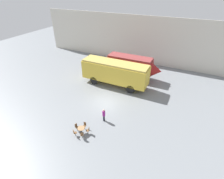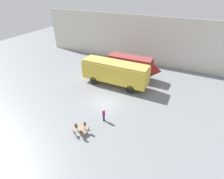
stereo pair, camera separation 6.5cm
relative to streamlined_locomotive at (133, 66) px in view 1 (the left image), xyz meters
The scene contains 11 objects.
ground_plane 8.81m from the streamlined_locomotive, 95.56° to the right, with size 80.00×80.00×0.00m, color gray.
backdrop_wall 7.51m from the streamlined_locomotive, 96.67° to the left, with size 44.00×0.15×9.00m.
streamlined_locomotive is the anchor object (origin of this frame).
passenger_coach_vintage 4.01m from the streamlined_locomotive, 114.73° to the right, with size 10.32×2.78×3.85m.
cafe_table_near 14.87m from the streamlined_locomotive, 91.99° to the right, with size 0.79×0.79×0.75m.
cafe_chair_0 15.54m from the streamlined_locomotive, 93.41° to the right, with size 0.39×0.40×0.87m.
cafe_chair_1 15.45m from the streamlined_locomotive, 90.08° to the right, with size 0.40×0.41×0.87m.
cafe_chair_2 14.58m from the streamlined_locomotive, 89.22° to the right, with size 0.39×0.38×0.87m.
cafe_chair_3 14.12m from the streamlined_locomotive, 92.31° to the right, with size 0.36×0.36×0.87m.
cafe_chair_4 14.73m from the streamlined_locomotive, 94.92° to the right, with size 0.38×0.36×0.87m.
visitor_person 12.02m from the streamlined_locomotive, 86.42° to the right, with size 0.34×0.34×1.66m.
Camera 1 is at (9.22, -17.18, 14.07)m, focal length 28.00 mm.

